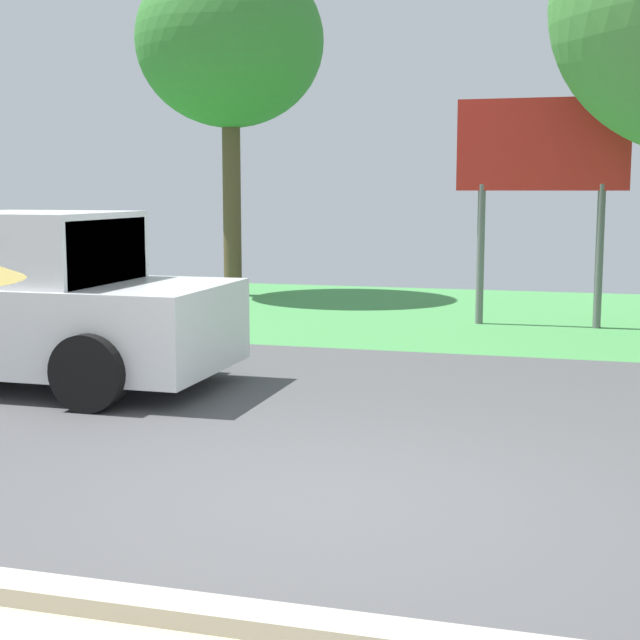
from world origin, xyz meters
The scene contains 3 objects.
ground_plane centered at (0.00, 2.95, -0.05)m, with size 40.00×22.00×0.20m.
roadside_billboard centered at (0.95, 8.90, 2.55)m, with size 2.60×0.12×3.50m.
tree_left_far centered at (-5.18, 11.62, 4.95)m, with size 3.66×3.66×6.65m.
Camera 1 is at (1.66, -6.08, 2.13)m, focal length 52.90 mm.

